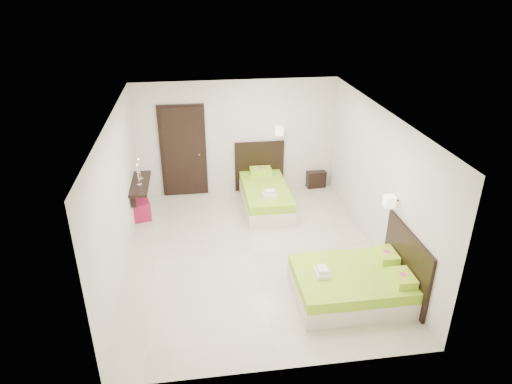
{
  "coord_description": "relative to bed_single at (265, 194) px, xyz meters",
  "views": [
    {
      "loc": [
        -0.94,
        -7.0,
        4.64
      ],
      "look_at": [
        0.1,
        0.3,
        1.1
      ],
      "focal_mm": 32.0,
      "sensor_mm": 36.0,
      "label": 1
    }
  ],
  "objects": [
    {
      "name": "bed_single",
      "position": [
        0.0,
        0.0,
        0.0
      ],
      "size": [
        1.14,
        1.91,
        1.57
      ],
      "color": "beige",
      "rests_on": "ground"
    },
    {
      "name": "nightstand",
      "position": [
        1.35,
        0.88,
        -0.09
      ],
      "size": [
        0.48,
        0.43,
        0.4
      ],
      "primitive_type": "cube",
      "rotation": [
        0.0,
        0.0,
        0.08
      ],
      "color": "black",
      "rests_on": "ground"
    },
    {
      "name": "ottoman",
      "position": [
        -2.67,
        -0.24,
        -0.09
      ],
      "size": [
        0.47,
        0.47,
        0.39
      ],
      "primitive_type": "cube",
      "rotation": [
        0.0,
        0.0,
        0.23
      ],
      "color": "maroon",
      "rests_on": "ground"
    },
    {
      "name": "console_shelf",
      "position": [
        -2.61,
        -0.28,
        0.53
      ],
      "size": [
        0.35,
        1.2,
        0.78
      ],
      "color": "black",
      "rests_on": "ground"
    },
    {
      "name": "door",
      "position": [
        -1.73,
        0.82,
        0.76
      ],
      "size": [
        1.02,
        0.15,
        2.14
      ],
      "color": "black",
      "rests_on": "ground"
    },
    {
      "name": "bed_double",
      "position": [
        0.91,
        -3.33,
        -0.02
      ],
      "size": [
        1.78,
        1.51,
        1.47
      ],
      "color": "beige",
      "rests_on": "ground"
    },
    {
      "name": "floor",
      "position": [
        -0.53,
        -1.88,
        -0.29
      ],
      "size": [
        5.5,
        5.5,
        0.0
      ],
      "primitive_type": "plane",
      "color": "beige",
      "rests_on": "ground"
    }
  ]
}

